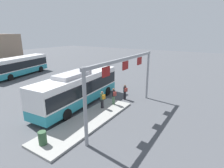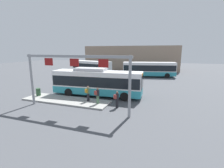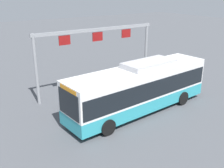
{
  "view_description": "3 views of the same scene",
  "coord_description": "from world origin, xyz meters",
  "px_view_note": "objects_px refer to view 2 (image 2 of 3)",
  "views": [
    {
      "loc": [
        -12.6,
        -11.9,
        7.14
      ],
      "look_at": [
        3.22,
        -1.91,
        1.65
      ],
      "focal_mm": 28.51,
      "sensor_mm": 36.0,
      "label": 1
    },
    {
      "loc": [
        8.34,
        -17.92,
        5.6
      ],
      "look_at": [
        2.12,
        -0.47,
        1.74
      ],
      "focal_mm": 26.2,
      "sensor_mm": 36.0,
      "label": 2
    },
    {
      "loc": [
        10.99,
        12.82,
        8.08
      ],
      "look_at": [
        1.32,
        -1.4,
        1.85
      ],
      "focal_mm": 42.35,
      "sensor_mm": 36.0,
      "label": 3
    }
  ],
  "objects_px": {
    "bus_background_left": "(91,67)",
    "bus_background_right": "(149,68)",
    "person_waiting_near": "(97,95)",
    "bus_main": "(97,82)",
    "person_waiting_mid": "(88,93)",
    "trash_bin": "(38,92)",
    "person_boarding": "(117,99)"
  },
  "relations": [
    {
      "from": "person_waiting_near",
      "to": "trash_bin",
      "type": "distance_m",
      "value": 8.09
    },
    {
      "from": "bus_main",
      "to": "person_waiting_near",
      "type": "relative_size",
      "value": 6.66
    },
    {
      "from": "bus_background_left",
      "to": "trash_bin",
      "type": "height_order",
      "value": "bus_background_left"
    },
    {
      "from": "bus_main",
      "to": "trash_bin",
      "type": "height_order",
      "value": "bus_main"
    },
    {
      "from": "bus_background_left",
      "to": "bus_background_right",
      "type": "distance_m",
      "value": 13.2
    },
    {
      "from": "bus_background_left",
      "to": "person_waiting_near",
      "type": "bearing_deg",
      "value": -45.9
    },
    {
      "from": "bus_background_right",
      "to": "person_boarding",
      "type": "bearing_deg",
      "value": -104.82
    },
    {
      "from": "person_waiting_near",
      "to": "trash_bin",
      "type": "relative_size",
      "value": 1.86
    },
    {
      "from": "bus_background_left",
      "to": "trash_bin",
      "type": "relative_size",
      "value": 11.64
    },
    {
      "from": "bus_main",
      "to": "trash_bin",
      "type": "bearing_deg",
      "value": -161.06
    },
    {
      "from": "bus_main",
      "to": "person_waiting_near",
      "type": "bearing_deg",
      "value": -69.03
    },
    {
      "from": "person_waiting_mid",
      "to": "person_waiting_near",
      "type": "bearing_deg",
      "value": -89.44
    },
    {
      "from": "bus_background_right",
      "to": "person_waiting_near",
      "type": "bearing_deg",
      "value": -110.81
    },
    {
      "from": "bus_background_left",
      "to": "person_waiting_mid",
      "type": "xyz_separation_m",
      "value": [
        9.24,
        -19.28,
        -0.73
      ]
    },
    {
      "from": "bus_background_left",
      "to": "person_waiting_mid",
      "type": "height_order",
      "value": "bus_background_left"
    },
    {
      "from": "bus_main",
      "to": "person_waiting_mid",
      "type": "bearing_deg",
      "value": -90.64
    },
    {
      "from": "bus_background_left",
      "to": "trash_bin",
      "type": "bearing_deg",
      "value": -66.72
    },
    {
      "from": "bus_main",
      "to": "person_waiting_near",
      "type": "height_order",
      "value": "bus_main"
    },
    {
      "from": "bus_background_left",
      "to": "bus_background_right",
      "type": "height_order",
      "value": "same"
    },
    {
      "from": "bus_background_right",
      "to": "person_waiting_mid",
      "type": "height_order",
      "value": "bus_background_right"
    },
    {
      "from": "person_boarding",
      "to": "person_waiting_near",
      "type": "height_order",
      "value": "person_waiting_near"
    },
    {
      "from": "bus_main",
      "to": "person_boarding",
      "type": "xyz_separation_m",
      "value": [
        3.64,
        -3.32,
        -0.92
      ]
    },
    {
      "from": "bus_main",
      "to": "bus_background_right",
      "type": "xyz_separation_m",
      "value": [
        4.12,
        17.16,
        -0.03
      ]
    },
    {
      "from": "person_waiting_near",
      "to": "bus_main",
      "type": "bearing_deg",
      "value": 55.07
    },
    {
      "from": "person_boarding",
      "to": "person_waiting_near",
      "type": "bearing_deg",
      "value": 120.18
    },
    {
      "from": "person_waiting_mid",
      "to": "trash_bin",
      "type": "xyz_separation_m",
      "value": [
        -6.74,
        -0.06,
        -0.44
      ]
    },
    {
      "from": "bus_background_right",
      "to": "person_waiting_mid",
      "type": "xyz_separation_m",
      "value": [
        -3.95,
        -19.92,
        -0.73
      ]
    },
    {
      "from": "bus_background_right",
      "to": "trash_bin",
      "type": "height_order",
      "value": "bus_background_right"
    },
    {
      "from": "bus_main",
      "to": "person_waiting_mid",
      "type": "height_order",
      "value": "bus_main"
    },
    {
      "from": "person_boarding",
      "to": "person_waiting_mid",
      "type": "height_order",
      "value": "person_waiting_mid"
    },
    {
      "from": "bus_background_left",
      "to": "bus_background_right",
      "type": "relative_size",
      "value": 0.95
    },
    {
      "from": "person_waiting_near",
      "to": "person_waiting_mid",
      "type": "distance_m",
      "value": 1.4
    }
  ]
}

